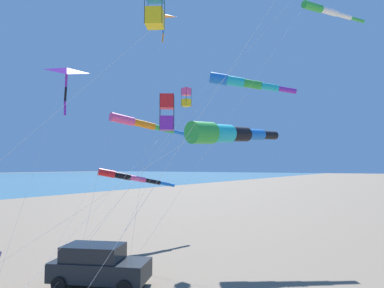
{
  "coord_description": "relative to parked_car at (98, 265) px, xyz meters",
  "views": [
    {
      "loc": [
        -11.24,
        4.96,
        5.37
      ],
      "look_at": [
        -0.27,
        -12.82,
        6.75
      ],
      "focal_mm": 32.3,
      "sensor_mm": 36.0,
      "label": 1
    }
  ],
  "objects": [
    {
      "name": "parked_car",
      "position": [
        0.0,
        0.0,
        0.0
      ],
      "size": [
        4.68,
        3.38,
        1.85
      ],
      "color": "black",
      "rests_on": "ground_plane"
    },
    {
      "name": "cooler_box",
      "position": [
        2.57,
        -0.9,
        -0.74
      ],
      "size": [
        0.62,
        0.42,
        0.42
      ],
      "color": "green",
      "rests_on": "ground_plane"
    },
    {
      "name": "kite_windsock_purple_drifting",
      "position": [
        -7.01,
        -17.32,
        16.89
      ],
      "size": [
        9.83,
        19.52,
        18.27
      ],
      "color": "green",
      "rests_on": "ground_plane"
    },
    {
      "name": "kite_box_red_high_left",
      "position": [
        1.01,
        -8.89,
        9.28
      ],
      "size": [
        1.51,
        6.39,
        10.9
      ],
      "color": "#EF4C93",
      "rests_on": "ground_plane"
    },
    {
      "name": "kite_delta_magenta_far_left",
      "position": [
        3.41,
        -9.36,
        15.87
      ],
      "size": [
        4.23,
        8.21,
        17.13
      ],
      "color": "orange",
      "rests_on": "ground_plane"
    },
    {
      "name": "kite_windsock_rainbow_low_near",
      "position": [
        -5.98,
        -0.89,
        5.71
      ],
      "size": [
        12.05,
        7.48,
        7.04
      ],
      "color": "green",
      "rests_on": "ground_plane"
    },
    {
      "name": "kite_box_checkered_midright",
      "position": [
        -0.72,
        -4.2,
        7.43
      ],
      "size": [
        2.39,
        12.54,
        9.39
      ],
      "color": "red",
      "rests_on": "ground_plane"
    },
    {
      "name": "kite_windsock_striped_overhead",
      "position": [
        4.78,
        -7.05,
        3.71
      ],
      "size": [
        3.5,
        10.69,
        5.29
      ],
      "color": "red",
      "rests_on": "ground_plane"
    },
    {
      "name": "kite_box_small_distant",
      "position": [
        -3.64,
        0.72,
        10.84
      ],
      "size": [
        11.71,
        6.4,
        12.69
      ],
      "color": "blue",
      "rests_on": "ground_plane"
    },
    {
      "name": "kite_delta_black_fish_shape",
      "position": [
        6.93,
        -3.46,
        10.71
      ],
      "size": [
        3.75,
        6.84,
        12.21
      ],
      "color": "purple",
      "rests_on": "ground_plane"
    },
    {
      "name": "kite_windsock_long_streamer_right",
      "position": [
        -1.57,
        -12.45,
        10.76
      ],
      "size": [
        6.17,
        16.53,
        12.55
      ],
      "color": "blue",
      "rests_on": "ground_plane"
    },
    {
      "name": "kite_windsock_teal_far_right",
      "position": [
        5.87,
        -9.94,
        7.83
      ],
      "size": [
        3.12,
        12.47,
        9.46
      ],
      "color": "#EF4C93",
      "rests_on": "ground_plane"
    }
  ]
}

